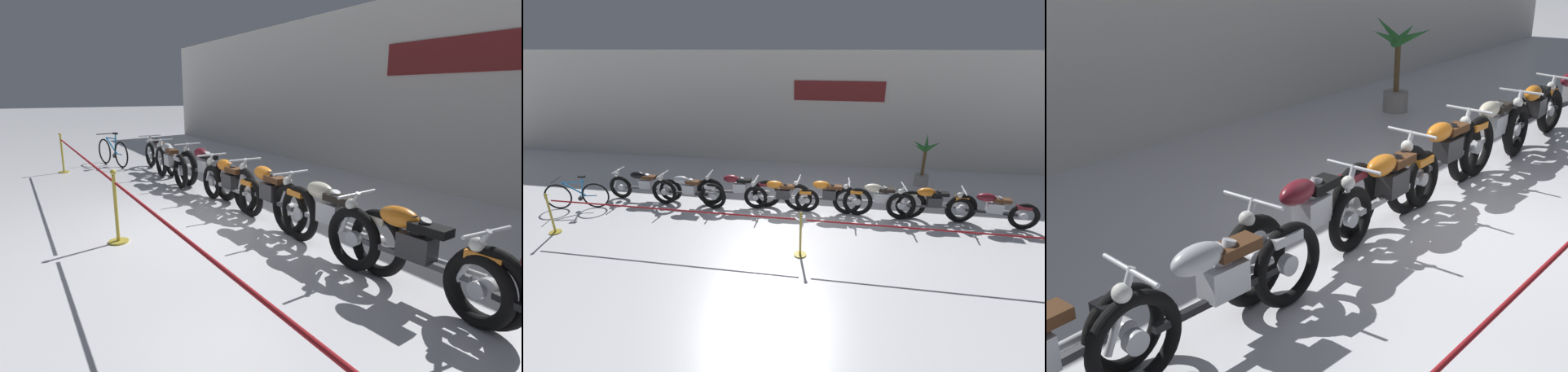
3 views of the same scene
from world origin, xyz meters
TOP-DOWN VIEW (x-y plane):
  - ground_plane at (0.00, 0.00)m, footprint 120.00×120.00m
  - back_wall at (0.00, 5.12)m, footprint 28.00×0.29m
  - motorcycle_black_0 at (-4.83, 0.71)m, footprint 2.29×0.62m
  - motorcycle_silver_1 at (-3.36, 0.46)m, footprint 2.28×0.62m
  - motorcycle_maroon_2 at (-1.95, 0.74)m, footprint 2.46×0.62m
  - motorcycle_orange_3 at (-0.69, 0.66)m, footprint 2.13×0.62m
  - motorcycle_orange_4 at (0.59, 0.69)m, footprint 2.43×0.62m
  - motorcycle_cream_5 at (1.96, 0.72)m, footprint 2.46×0.62m
  - motorcycle_orange_6 at (3.30, 0.68)m, footprint 2.32×0.62m
  - motorcycle_maroon_7 at (4.75, 0.62)m, footprint 2.19×0.62m
  - bicycle at (-6.40, -0.19)m, footprint 1.72×0.58m
  - potted_palm_left_of_row at (3.57, 3.30)m, footprint 0.97×1.18m
  - stanchion_far_left at (-1.42, -1.56)m, footprint 12.12×0.28m
  - stanchion_mid_left at (0.13, -1.56)m, footprint 0.28×0.28m

SIDE VIEW (x-z plane):
  - ground_plane at x=0.00m, z-range 0.00..0.00m
  - stanchion_mid_left at x=0.13m, z-range -0.17..0.88m
  - bicycle at x=-6.40m, z-range -0.09..0.89m
  - motorcycle_orange_3 at x=-0.69m, z-range 0.00..0.91m
  - motorcycle_maroon_7 at x=4.75m, z-range -0.01..0.92m
  - motorcycle_black_0 at x=-4.83m, z-range 0.00..0.92m
  - motorcycle_orange_6 at x=3.30m, z-range -0.01..0.96m
  - motorcycle_cream_5 at x=1.96m, z-range 0.00..0.97m
  - motorcycle_silver_1 at x=-3.36m, z-range 0.00..0.96m
  - motorcycle_maroon_2 at x=-1.95m, z-range -0.01..0.98m
  - motorcycle_orange_4 at x=0.59m, z-range 0.00..0.98m
  - stanchion_far_left at x=-1.42m, z-range 0.23..1.28m
  - potted_palm_left_of_row at x=3.57m, z-range -0.06..1.64m
  - back_wall at x=0.00m, z-range 0.00..4.20m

